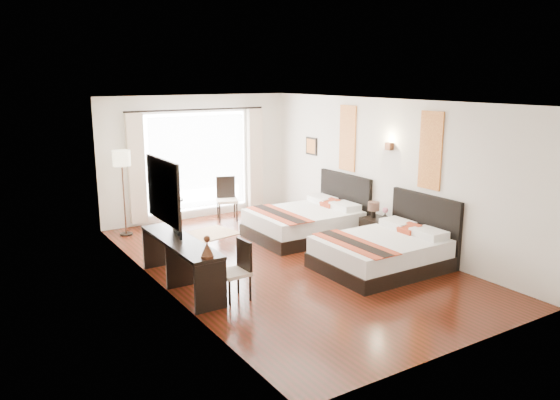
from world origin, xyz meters
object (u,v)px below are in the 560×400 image
nightstand (377,233)px  side_table (171,213)px  desk_chair (235,282)px  bed_far (307,221)px  console_desk (181,263)px  fruit_bowl (169,198)px  bed_near (385,251)px  television (172,220)px  window_chair (227,207)px  floor_lamp (122,164)px  vase (385,219)px  table_lamp (374,208)px

nightstand → side_table: bearing=130.5°
desk_chair → side_table: bearing=-101.2°
bed_far → desk_chair: bed_far is taller
console_desk → fruit_bowl: 3.49m
bed_near → desk_chair: (-2.77, 0.17, -0.04)m
bed_near → television: television is taller
console_desk → fruit_bowl: (1.08, 3.31, 0.29)m
nightstand → window_chair: size_ratio=0.58×
nightstand → television: size_ratio=0.74×
desk_chair → floor_lamp: size_ratio=0.50×
bed_far → nightstand: 1.48m
floor_lamp → vase: bearing=-42.2°
desk_chair → fruit_bowl: desk_chair is taller
vase → desk_chair: desk_chair is taller
floor_lamp → fruit_bowl: 1.27m
vase → floor_lamp: 5.31m
nightstand → vase: vase is taller
bed_near → desk_chair: 2.78m
table_lamp → vase: size_ratio=2.43×
bed_near → side_table: bearing=116.3°
fruit_bowl → bed_far: bearing=-44.5°
desk_chair → floor_lamp: floor_lamp is taller
console_desk → side_table: size_ratio=3.45×
bed_far → side_table: bed_far is taller
table_lamp → desk_chair: (-3.49, -0.94, -0.47)m
bed_near → side_table: bed_near is taller
bed_near → nightstand: bearing=53.5°
television → window_chair: television is taller
floor_lamp → fruit_bowl: floor_lamp is taller
nightstand → window_chair: (-1.55, 3.31, 0.02)m
nightstand → console_desk: 3.98m
table_lamp → television: (-3.95, 0.31, 0.24)m
nightstand → fruit_bowl: size_ratio=2.38×
vase → window_chair: window_chair is taller
nightstand → side_table: 4.42m
window_chair → side_table: bearing=-72.8°
console_desk → fruit_bowl: console_desk is taller
bed_far → table_lamp: (0.75, -1.15, 0.43)m
nightstand → desk_chair: size_ratio=0.65×
console_desk → television: (0.02, 0.37, 0.60)m
bed_far → console_desk: bearing=-159.6°
nightstand → table_lamp: bearing=91.2°
vase → floor_lamp: bearing=137.8°
bed_near → nightstand: bed_near is taller
floor_lamp → side_table: (0.99, 0.01, -1.17)m
table_lamp → floor_lamp: (-3.86, 3.22, 0.75)m
desk_chair → table_lamp: bearing=-167.6°
console_desk → television: 0.70m
table_lamp → side_table: bearing=131.6°
console_desk → desk_chair: 1.02m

